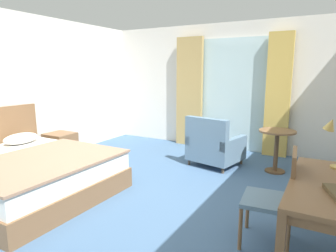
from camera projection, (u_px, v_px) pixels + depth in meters
name	position (u px, v px, depth m)	size (l,w,h in m)	color
ground	(137.00, 202.00, 3.83)	(5.68, 6.75, 0.10)	#426084
wall_back	(220.00, 87.00, 6.25)	(5.28, 0.12, 2.60)	silver
wall_left	(6.00, 92.00, 4.81)	(0.12, 6.35, 2.60)	silver
balcony_glass_door	(232.00, 95.00, 6.07)	(1.40, 0.02, 2.29)	silver
curtain_panel_left	(189.00, 92.00, 6.42)	(0.59, 0.10, 2.34)	tan
curtain_panel_right	(278.00, 96.00, 5.54)	(0.45, 0.10, 2.34)	tan
bed	(24.00, 173.00, 3.94)	(2.16, 1.90, 1.08)	brown
nightstand	(61.00, 146.00, 5.51)	(0.48, 0.46, 0.49)	brown
writing_desk	(329.00, 194.00, 2.36)	(0.59, 1.33, 0.75)	brown
desk_chair	(278.00, 194.00, 2.71)	(0.49, 0.51, 0.93)	slate
desk_lamp	(333.00, 134.00, 2.72)	(0.23, 0.18, 0.47)	tan
armchair_by_window	(214.00, 147.00, 5.10)	(0.93, 0.90, 0.87)	slate
round_cafe_table	(277.00, 142.00, 4.74)	(0.58, 0.58, 0.70)	brown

